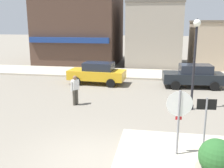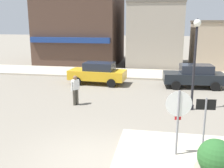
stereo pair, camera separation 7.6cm
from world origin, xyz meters
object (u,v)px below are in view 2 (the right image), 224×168
planter (215,162)px  parked_car_second (194,76)px  pedestrian_crossing_near (75,89)px  lamp_post (195,52)px  one_way_sign (205,121)px  stop_sign (178,115)px  parked_car_nearest (98,73)px

planter → parked_car_second: (0.73, 11.12, 0.25)m
pedestrian_crossing_near → lamp_post: bearing=2.8°
lamp_post → pedestrian_crossing_near: size_ratio=2.82×
one_way_sign → planter: size_ratio=1.71×
one_way_sign → stop_sign: bearing=-177.7°
one_way_sign → pedestrian_crossing_near: 7.59m
parked_car_second → pedestrian_crossing_near: (-6.71, -5.16, 0.06)m
one_way_sign → parked_car_second: size_ratio=0.51×
one_way_sign → planter: bearing=-81.1°
planter → lamp_post: size_ratio=0.27×
stop_sign → pedestrian_crossing_near: 7.02m
stop_sign → one_way_sign: (0.82, 0.03, -0.19)m
stop_sign → lamp_post: bearing=78.5°
stop_sign → pedestrian_crossing_near: bearing=135.5°
planter → parked_car_nearest: size_ratio=0.30×
lamp_post → pedestrian_crossing_near: lamp_post is taller
parked_car_second → planter: bearing=-93.7°
stop_sign → lamp_post: 5.50m
parked_car_nearest → parked_car_second: (6.66, 0.14, 0.00)m
one_way_sign → pedestrian_crossing_near: bearing=140.0°
one_way_sign → planter: 1.35m
planter → pedestrian_crossing_near: bearing=135.1°
stop_sign → parked_car_second: 10.23m
planter → lamp_post: (0.06, 6.26, 2.40)m
one_way_sign → lamp_post: lamp_post is taller
one_way_sign → parked_car_second: (0.90, 10.03, -0.52)m
one_way_sign → pedestrian_crossing_near: size_ratio=1.30×
stop_sign → pedestrian_crossing_near: (-4.99, 4.90, -0.65)m
stop_sign → pedestrian_crossing_near: size_ratio=1.43×
pedestrian_crossing_near → parked_car_second: bearing=37.6°
stop_sign → parked_car_second: size_ratio=0.56×
one_way_sign → lamp_post: 5.42m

